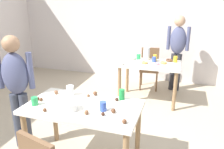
% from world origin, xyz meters
% --- Properties ---
extents(wall_back, '(6.40, 0.10, 2.60)m').
position_xyz_m(wall_back, '(0.00, 3.20, 1.30)').
color(wall_back, silver).
rests_on(wall_back, ground_plane).
extents(dining_table_near, '(1.26, 0.70, 0.75)m').
position_xyz_m(dining_table_near, '(-0.05, -0.07, 0.65)').
color(dining_table_near, silver).
rests_on(dining_table_near, ground_plane).
extents(dining_table_far, '(1.11, 0.71, 0.75)m').
position_xyz_m(dining_table_far, '(0.37, 1.91, 0.64)').
color(dining_table_far, silver).
rests_on(dining_table_far, ground_plane).
extents(chair_far_table, '(0.44, 0.44, 0.87)m').
position_xyz_m(chair_far_table, '(0.27, 2.62, 0.50)').
color(chair_far_table, brown).
rests_on(chair_far_table, ground_plane).
extents(person_girl_near, '(0.45, 0.28, 1.47)m').
position_xyz_m(person_girl_near, '(-0.96, -0.01, 0.88)').
color(person_girl_near, '#383D4C').
rests_on(person_girl_near, ground_plane).
extents(person_adult_far, '(0.45, 0.22, 1.57)m').
position_xyz_m(person_adult_far, '(0.82, 2.63, 0.94)').
color(person_adult_far, '#28282D').
rests_on(person_adult_far, ground_plane).
extents(mixing_bowl, '(0.18, 0.18, 0.08)m').
position_xyz_m(mixing_bowl, '(-0.15, -0.20, 0.79)').
color(mixing_bowl, white).
rests_on(mixing_bowl, dining_table_near).
extents(soda_can, '(0.07, 0.07, 0.12)m').
position_xyz_m(soda_can, '(0.31, 0.22, 0.81)').
color(soda_can, '#198438').
rests_on(soda_can, dining_table_near).
extents(fork_near, '(0.17, 0.02, 0.01)m').
position_xyz_m(fork_near, '(0.45, 0.17, 0.75)').
color(fork_near, silver).
rests_on(fork_near, dining_table_near).
extents(cup_near_0, '(0.07, 0.07, 0.10)m').
position_xyz_m(cup_near_0, '(0.20, -0.11, 0.80)').
color(cup_near_0, '#3351B2').
rests_on(cup_near_0, dining_table_near).
extents(cup_near_1, '(0.07, 0.07, 0.09)m').
position_xyz_m(cup_near_1, '(-0.56, -0.22, 0.80)').
color(cup_near_1, green).
rests_on(cup_near_1, dining_table_near).
extents(cup_near_2, '(0.09, 0.09, 0.12)m').
position_xyz_m(cup_near_2, '(-0.32, 0.15, 0.81)').
color(cup_near_2, white).
rests_on(cup_near_2, dining_table_near).
extents(cake_ball_0, '(0.04, 0.04, 0.04)m').
position_xyz_m(cake_ball_0, '(-0.09, 0.16, 0.77)').
color(cake_ball_0, brown).
rests_on(cake_ball_0, dining_table_near).
extents(cake_ball_1, '(0.04, 0.04, 0.04)m').
position_xyz_m(cake_ball_1, '(-0.61, -0.11, 0.77)').
color(cake_ball_1, brown).
rests_on(cake_ball_1, dining_table_near).
extents(cake_ball_2, '(0.05, 0.05, 0.05)m').
position_xyz_m(cake_ball_2, '(-0.03, 0.23, 0.78)').
color(cake_ball_2, brown).
rests_on(cake_ball_2, dining_table_near).
extents(cake_ball_3, '(0.04, 0.04, 0.04)m').
position_xyz_m(cake_ball_3, '(0.27, 0.16, 0.77)').
color(cake_ball_3, '#3D2319').
rests_on(cake_ball_3, dining_table_near).
extents(cake_ball_4, '(0.05, 0.05, 0.05)m').
position_xyz_m(cake_ball_4, '(0.32, -0.12, 0.77)').
color(cake_ball_4, brown).
rests_on(cake_ball_4, dining_table_near).
extents(cake_ball_5, '(0.04, 0.04, 0.04)m').
position_xyz_m(cake_ball_5, '(-0.55, -0.11, 0.77)').
color(cake_ball_5, brown).
rests_on(cake_ball_5, dining_table_near).
extents(cake_ball_6, '(0.05, 0.05, 0.05)m').
position_xyz_m(cake_ball_6, '(0.07, -0.24, 0.77)').
color(cake_ball_6, brown).
rests_on(cake_ball_6, dining_table_near).
extents(cake_ball_7, '(0.05, 0.05, 0.05)m').
position_xyz_m(cake_ball_7, '(-0.49, 0.12, 0.77)').
color(cake_ball_7, brown).
rests_on(cake_ball_7, dining_table_near).
extents(cake_ball_8, '(0.04, 0.04, 0.04)m').
position_xyz_m(cake_ball_8, '(0.48, -0.29, 0.77)').
color(cake_ball_8, brown).
rests_on(cake_ball_8, dining_table_near).
extents(cake_ball_9, '(0.04, 0.04, 0.04)m').
position_xyz_m(cake_ball_9, '(0.23, -0.21, 0.77)').
color(cake_ball_9, '#3D2319').
rests_on(cake_ball_9, dining_table_near).
extents(cake_ball_10, '(0.04, 0.04, 0.04)m').
position_xyz_m(cake_ball_10, '(-0.36, -0.32, 0.77)').
color(cake_ball_10, brown).
rests_on(cake_ball_10, dining_table_near).
extents(pitcher_far, '(0.12, 0.12, 0.24)m').
position_xyz_m(pitcher_far, '(0.27, 2.13, 0.87)').
color(pitcher_far, white).
rests_on(pitcher_far, dining_table_far).
extents(cup_far_0, '(0.08, 0.08, 0.10)m').
position_xyz_m(cup_far_0, '(0.44, 2.01, 0.80)').
color(cup_far_0, '#3351B2').
rests_on(cup_far_0, dining_table_far).
extents(cup_far_1, '(0.07, 0.07, 0.12)m').
position_xyz_m(cup_far_1, '(0.82, 2.11, 0.81)').
color(cup_far_1, yellow).
rests_on(cup_far_1, dining_table_far).
extents(cup_far_2, '(0.07, 0.07, 0.12)m').
position_xyz_m(cup_far_2, '(0.44, 2.10, 0.81)').
color(cup_far_2, yellow).
rests_on(cup_far_2, dining_table_far).
extents(cup_far_3, '(0.08, 0.08, 0.10)m').
position_xyz_m(cup_far_3, '(0.12, 2.12, 0.80)').
color(cup_far_3, green).
rests_on(cup_far_3, dining_table_far).
extents(donut_far_0, '(0.12, 0.12, 0.04)m').
position_xyz_m(donut_far_0, '(0.62, 1.93, 0.77)').
color(donut_far_0, gold).
rests_on(donut_far_0, dining_table_far).
extents(donut_far_1, '(0.12, 0.12, 0.03)m').
position_xyz_m(donut_far_1, '(0.29, 1.83, 0.77)').
color(donut_far_1, gold).
rests_on(donut_far_1, dining_table_far).
extents(donut_far_2, '(0.10, 0.10, 0.03)m').
position_xyz_m(donut_far_2, '(0.51, 1.85, 0.76)').
color(donut_far_2, pink).
rests_on(donut_far_2, dining_table_far).
extents(donut_far_3, '(0.11, 0.11, 0.03)m').
position_xyz_m(donut_far_3, '(-0.10, 1.64, 0.77)').
color(donut_far_3, white).
rests_on(donut_far_3, dining_table_far).
extents(donut_far_4, '(0.13, 0.13, 0.04)m').
position_xyz_m(donut_far_4, '(0.71, 2.14, 0.77)').
color(donut_far_4, brown).
rests_on(donut_far_4, dining_table_far).
extents(donut_far_5, '(0.14, 0.14, 0.04)m').
position_xyz_m(donut_far_5, '(-0.00, 2.08, 0.77)').
color(donut_far_5, white).
rests_on(donut_far_5, dining_table_far).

